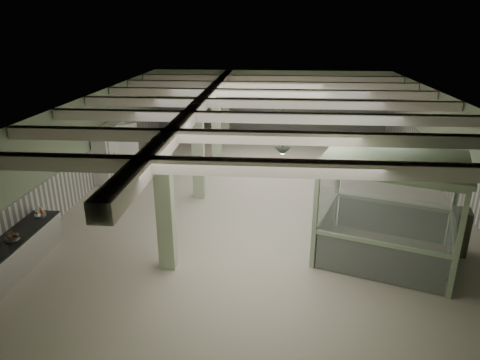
# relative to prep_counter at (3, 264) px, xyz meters

# --- Properties ---
(floor) EXTENTS (20.00, 20.00, 0.00)m
(floor) POSITION_rel_prep_counter_xyz_m (6.54, 7.00, -0.46)
(floor) COLOR beige
(floor) RESTS_ON ground
(ceiling) EXTENTS (14.00, 20.00, 0.02)m
(ceiling) POSITION_rel_prep_counter_xyz_m (6.54, 7.00, 3.14)
(ceiling) COLOR white
(ceiling) RESTS_ON wall_back
(wall_back) EXTENTS (14.00, 0.02, 3.60)m
(wall_back) POSITION_rel_prep_counter_xyz_m (6.54, 17.00, 1.34)
(wall_back) COLOR #97AB88
(wall_back) RESTS_ON floor
(wall_front) EXTENTS (14.00, 0.02, 3.60)m
(wall_front) POSITION_rel_prep_counter_xyz_m (6.54, -3.00, 1.34)
(wall_front) COLOR #97AB88
(wall_front) RESTS_ON floor
(wall_left) EXTENTS (0.02, 20.00, 3.60)m
(wall_left) POSITION_rel_prep_counter_xyz_m (-0.46, 7.00, 1.34)
(wall_left) COLOR #97AB88
(wall_left) RESTS_ON floor
(wall_right) EXTENTS (0.02, 20.00, 3.60)m
(wall_right) POSITION_rel_prep_counter_xyz_m (13.54, 7.00, 1.34)
(wall_right) COLOR #97AB88
(wall_right) RESTS_ON floor
(wainscot_left) EXTENTS (0.05, 19.90, 1.50)m
(wainscot_left) POSITION_rel_prep_counter_xyz_m (-0.43, 7.00, 0.29)
(wainscot_left) COLOR white
(wainscot_left) RESTS_ON floor
(wainscot_right) EXTENTS (0.05, 19.90, 1.50)m
(wainscot_right) POSITION_rel_prep_counter_xyz_m (13.52, 7.00, 0.29)
(wainscot_right) COLOR white
(wainscot_right) RESTS_ON floor
(wainscot_back) EXTENTS (13.90, 0.05, 1.50)m
(wainscot_back) POSITION_rel_prep_counter_xyz_m (6.54, 16.98, 0.29)
(wainscot_back) COLOR white
(wainscot_back) RESTS_ON floor
(girder) EXTENTS (0.45, 19.90, 0.40)m
(girder) POSITION_rel_prep_counter_xyz_m (4.04, 7.00, 2.92)
(girder) COLOR beige
(girder) RESTS_ON ceiling
(beam_a) EXTENTS (13.90, 0.35, 0.32)m
(beam_a) POSITION_rel_prep_counter_xyz_m (6.54, -0.50, 2.96)
(beam_a) COLOR beige
(beam_a) RESTS_ON ceiling
(beam_b) EXTENTS (13.90, 0.35, 0.32)m
(beam_b) POSITION_rel_prep_counter_xyz_m (6.54, 2.00, 2.96)
(beam_b) COLOR beige
(beam_b) RESTS_ON ceiling
(beam_c) EXTENTS (13.90, 0.35, 0.32)m
(beam_c) POSITION_rel_prep_counter_xyz_m (6.54, 4.50, 2.96)
(beam_c) COLOR beige
(beam_c) RESTS_ON ceiling
(beam_d) EXTENTS (13.90, 0.35, 0.32)m
(beam_d) POSITION_rel_prep_counter_xyz_m (6.54, 7.00, 2.96)
(beam_d) COLOR beige
(beam_d) RESTS_ON ceiling
(beam_e) EXTENTS (13.90, 0.35, 0.32)m
(beam_e) POSITION_rel_prep_counter_xyz_m (6.54, 9.50, 2.96)
(beam_e) COLOR beige
(beam_e) RESTS_ON ceiling
(beam_f) EXTENTS (13.90, 0.35, 0.32)m
(beam_f) POSITION_rel_prep_counter_xyz_m (6.54, 12.00, 2.96)
(beam_f) COLOR beige
(beam_f) RESTS_ON ceiling
(beam_g) EXTENTS (13.90, 0.35, 0.32)m
(beam_g) POSITION_rel_prep_counter_xyz_m (6.54, 14.50, 2.96)
(beam_g) COLOR beige
(beam_g) RESTS_ON ceiling
(column_a) EXTENTS (0.42, 0.42, 3.60)m
(column_a) POSITION_rel_prep_counter_xyz_m (4.04, 1.00, 1.34)
(column_a) COLOR #B2C49E
(column_a) RESTS_ON floor
(column_b) EXTENTS (0.42, 0.42, 3.60)m
(column_b) POSITION_rel_prep_counter_xyz_m (4.04, 6.00, 1.34)
(column_b) COLOR #B2C49E
(column_b) RESTS_ON floor
(column_c) EXTENTS (0.42, 0.42, 3.60)m
(column_c) POSITION_rel_prep_counter_xyz_m (4.04, 11.00, 1.34)
(column_c) COLOR #B2C49E
(column_c) RESTS_ON floor
(column_d) EXTENTS (0.42, 0.42, 3.60)m
(column_d) POSITION_rel_prep_counter_xyz_m (4.04, 15.00, 1.34)
(column_d) COLOR #B2C49E
(column_d) RESTS_ON floor
(pendant_front) EXTENTS (0.44, 0.44, 0.22)m
(pendant_front) POSITION_rel_prep_counter_xyz_m (7.04, 2.00, 2.59)
(pendant_front) COLOR #2C392B
(pendant_front) RESTS_ON ceiling
(pendant_mid) EXTENTS (0.44, 0.44, 0.22)m
(pendant_mid) POSITION_rel_prep_counter_xyz_m (7.04, 7.50, 2.59)
(pendant_mid) COLOR #2C392B
(pendant_mid) RESTS_ON ceiling
(pendant_back) EXTENTS (0.44, 0.44, 0.22)m
(pendant_back) POSITION_rel_prep_counter_xyz_m (7.04, 12.50, 2.59)
(pendant_back) COLOR #2C392B
(pendant_back) RESTS_ON ceiling
(prep_counter) EXTENTS (0.82, 4.71, 0.91)m
(prep_counter) POSITION_rel_prep_counter_xyz_m (0.00, 0.00, 0.00)
(prep_counter) COLOR silver
(prep_counter) RESTS_ON floor
(pitcher_near) EXTENTS (0.23, 0.25, 0.27)m
(pitcher_near) POSITION_rel_prep_counter_xyz_m (0.05, 1.74, 0.57)
(pitcher_near) COLOR silver
(pitcher_near) RESTS_ON prep_counter
(pitcher_far) EXTENTS (0.25, 0.26, 0.26)m
(pitcher_far) POSITION_rel_prep_counter_xyz_m (0.01, 2.05, 0.57)
(pitcher_far) COLOR silver
(pitcher_far) RESTS_ON prep_counter
(veg_colander) EXTENTS (0.48, 0.48, 0.19)m
(veg_colander) POSITION_rel_prep_counter_xyz_m (0.06, 0.46, 0.53)
(veg_colander) COLOR #3B3A3F
(veg_colander) RESTS_ON prep_counter
(orange_bowl) EXTENTS (0.34, 0.34, 0.10)m
(orange_bowl) POSITION_rel_prep_counter_xyz_m (0.05, 1.94, 0.49)
(orange_bowl) COLOR #B2B2B7
(orange_bowl) RESTS_ON prep_counter
(walkin_cooler) EXTENTS (1.08, 2.38, 2.18)m
(walkin_cooler) POSITION_rel_prep_counter_xyz_m (-0.08, 8.00, 0.63)
(walkin_cooler) COLOR silver
(walkin_cooler) RESTS_ON floor
(guard_booth) EXTENTS (4.44, 4.09, 2.94)m
(guard_booth) POSITION_rel_prep_counter_xyz_m (9.99, 2.03, 1.48)
(guard_booth) COLOR #A0B994
(guard_booth) RESTS_ON floor
(filing_cabinet) EXTENTS (0.56, 0.70, 1.33)m
(filing_cabinet) POSITION_rel_prep_counter_xyz_m (12.15, 2.40, 0.21)
(filing_cabinet) COLOR #535446
(filing_cabinet) RESTS_ON floor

